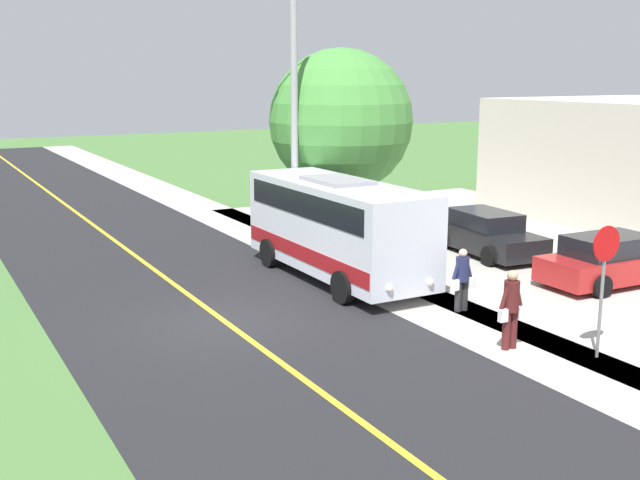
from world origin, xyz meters
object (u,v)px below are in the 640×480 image
Objects in this scene: stop_sign at (604,269)px; tree_curbside at (341,121)px; pedestrian_with_bags at (511,307)px; parked_car_far at (611,261)px; shuttle_bus_front at (337,224)px; pedestrian_waiting at (462,278)px; street_light_pole at (291,106)px; parked_car_near at (487,234)px.

stop_sign is 0.42× the size of tree_curbside.
pedestrian_with_bags reaches higher than parked_car_far.
tree_curbside is at bearing -121.18° from shuttle_bus_front.
tree_curbside is at bearing -100.81° from pedestrian_waiting.
parked_car_near is at bearing 147.91° from street_light_pole.
pedestrian_waiting is at bearing 105.69° from shuttle_bus_front.
pedestrian_waiting is (-0.85, -2.72, -0.10)m from pedestrian_with_bags.
shuttle_bus_front is 4.59× the size of pedestrian_waiting.
pedestrian_waiting is at bearing 79.19° from tree_curbside.
pedestrian_waiting is 0.37× the size of parked_car_far.
pedestrian_with_bags is at bearing -45.39° from stop_sign.
pedestrian_waiting is 9.91m from tree_curbside.
pedestrian_with_bags reaches higher than pedestrian_waiting.
tree_curbside reaches higher than pedestrian_waiting.
parked_car_near is (-4.78, -4.61, -0.18)m from pedestrian_waiting.
street_light_pole is 1.98× the size of parked_car_near.
pedestrian_waiting is 9.07m from street_light_pole.
parked_car_near is (-4.33, -8.65, -1.28)m from stop_sign.
parked_car_far is at bearing -141.11° from stop_sign.
parked_car_near is at bearing -127.52° from pedestrian_with_bags.
stop_sign is 0.63× the size of parked_car_near.
parked_car_near is (-5.98, -0.34, -0.96)m from shuttle_bus_front.
tree_curbside reaches higher than parked_car_near.
stop_sign reaches higher than parked_car_near.
parked_car_near is 4.70m from parked_car_far.
pedestrian_with_bags is 2.85m from pedestrian_waiting.
tree_curbside reaches higher than shuttle_bus_front.
tree_curbside is (-1.75, -9.15, 3.41)m from pedestrian_waiting.
tree_curbside reaches higher than pedestrian_with_bags.
pedestrian_with_bags is 11.51m from street_light_pole.
stop_sign is 0.32× the size of street_light_pole.
pedestrian_with_bags is 12.59m from tree_curbside.
street_light_pole is at bearing 22.82° from tree_curbside.
parked_car_far is 10.52m from tree_curbside.
street_light_pole is 7.79m from parked_car_near.
shuttle_bus_front is 2.60× the size of stop_sign.
street_light_pole is at bearing -96.53° from shuttle_bus_front.
shuttle_bus_front is at bearing -33.20° from parked_car_far.
pedestrian_waiting is at bearing -107.37° from pedestrian_with_bags.
pedestrian_with_bags is 2.10m from stop_sign.
shuttle_bus_front is 7.04m from pedestrian_with_bags.
tree_curbside is (-2.95, -4.87, 2.63)m from shuttle_bus_front.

